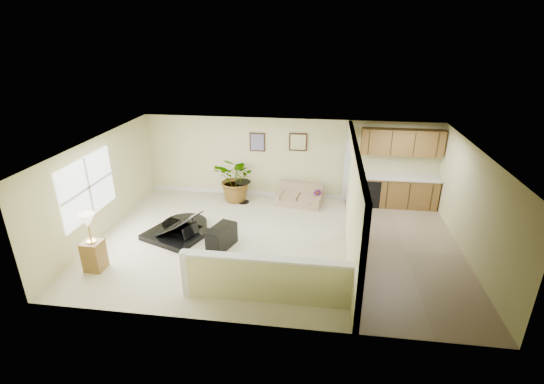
# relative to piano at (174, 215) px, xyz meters

# --- Properties ---
(floor) EXTENTS (9.00, 9.00, 0.00)m
(floor) POSITION_rel_piano_xyz_m (2.63, -0.07, -0.55)
(floor) COLOR #B9AF8F
(floor) RESTS_ON ground
(back_wall) EXTENTS (9.00, 0.04, 2.50)m
(back_wall) POSITION_rel_piano_xyz_m (2.63, 2.93, 0.70)
(back_wall) COLOR #CAC68A
(back_wall) RESTS_ON floor
(front_wall) EXTENTS (9.00, 0.04, 2.50)m
(front_wall) POSITION_rel_piano_xyz_m (2.63, -3.07, 0.70)
(front_wall) COLOR #CAC68A
(front_wall) RESTS_ON floor
(left_wall) EXTENTS (0.04, 6.00, 2.50)m
(left_wall) POSITION_rel_piano_xyz_m (-1.87, -0.07, 0.70)
(left_wall) COLOR #CAC68A
(left_wall) RESTS_ON floor
(right_wall) EXTENTS (0.04, 6.00, 2.50)m
(right_wall) POSITION_rel_piano_xyz_m (7.13, -0.07, 0.70)
(right_wall) COLOR #CAC68A
(right_wall) RESTS_ON floor
(ceiling) EXTENTS (9.00, 6.00, 0.04)m
(ceiling) POSITION_rel_piano_xyz_m (2.63, -0.07, 1.95)
(ceiling) COLOR silver
(ceiling) RESTS_ON back_wall
(kitchen_vinyl) EXTENTS (2.70, 6.00, 0.01)m
(kitchen_vinyl) POSITION_rel_piano_xyz_m (5.78, -0.07, -0.55)
(kitchen_vinyl) COLOR gray
(kitchen_vinyl) RESTS_ON floor
(interior_partition) EXTENTS (0.18, 5.99, 2.50)m
(interior_partition) POSITION_rel_piano_xyz_m (4.43, 0.18, 0.67)
(interior_partition) COLOR #CAC68A
(interior_partition) RESTS_ON floor
(pony_half_wall) EXTENTS (3.42, 0.22, 1.00)m
(pony_half_wall) POSITION_rel_piano_xyz_m (2.70, -2.37, -0.03)
(pony_half_wall) COLOR #CAC68A
(pony_half_wall) RESTS_ON floor
(left_window) EXTENTS (0.05, 2.15, 1.45)m
(left_window) POSITION_rel_piano_xyz_m (-1.86, -0.57, 0.90)
(left_window) COLOR white
(left_window) RESTS_ON left_wall
(wall_art_left) EXTENTS (0.48, 0.04, 0.58)m
(wall_art_left) POSITION_rel_piano_xyz_m (1.68, 2.90, 1.20)
(wall_art_left) COLOR #311B11
(wall_art_left) RESTS_ON back_wall
(wall_mirror) EXTENTS (0.55, 0.04, 0.55)m
(wall_mirror) POSITION_rel_piano_xyz_m (2.93, 2.90, 1.25)
(wall_mirror) COLOR #311B11
(wall_mirror) RESTS_ON back_wall
(kitchen_cabinets) EXTENTS (2.36, 0.65, 2.33)m
(kitchen_cabinets) POSITION_rel_piano_xyz_m (5.82, 2.66, 0.32)
(kitchen_cabinets) COLOR brown
(kitchen_cabinets) RESTS_ON floor
(piano) EXTENTS (1.97, 1.94, 1.32)m
(piano) POSITION_rel_piano_xyz_m (0.00, 0.00, 0.00)
(piano) COLOR black
(piano) RESTS_ON floor
(piano_bench) EXTENTS (0.66, 0.91, 0.55)m
(piano_bench) POSITION_rel_piano_xyz_m (1.35, -0.46, -0.28)
(piano_bench) COLOR black
(piano_bench) RESTS_ON floor
(loveseat) EXTENTS (1.49, 0.99, 0.78)m
(loveseat) POSITION_rel_piano_xyz_m (3.04, 2.41, -0.26)
(loveseat) COLOR #978060
(loveseat) RESTS_ON floor
(accent_table) EXTENTS (0.48, 0.48, 0.70)m
(accent_table) POSITION_rel_piano_xyz_m (1.33, 2.24, -0.11)
(accent_table) COLOR black
(accent_table) RESTS_ON floor
(palm_plant) EXTENTS (1.61, 1.51, 1.45)m
(palm_plant) POSITION_rel_piano_xyz_m (1.13, 2.36, 0.16)
(palm_plant) COLOR black
(palm_plant) RESTS_ON floor
(small_plant) EXTENTS (0.37, 0.37, 0.50)m
(small_plant) POSITION_rel_piano_xyz_m (3.58, 2.33, -0.34)
(small_plant) COLOR black
(small_plant) RESTS_ON floor
(lamp_stand) EXTENTS (0.41, 0.41, 1.35)m
(lamp_stand) POSITION_rel_piano_xyz_m (-1.19, -1.77, 0.02)
(lamp_stand) COLOR brown
(lamp_stand) RESTS_ON floor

